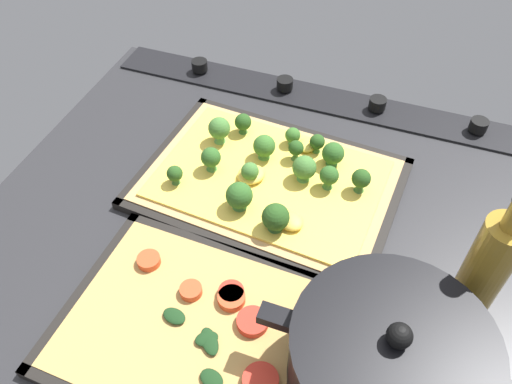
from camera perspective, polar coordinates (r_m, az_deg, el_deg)
The scene contains 8 objects.
ground_plane at distance 68.47cm, azimuth 1.22°, elevation -6.65°, with size 79.60×71.08×3.00cm, color #28282B.
stove_control_panel at distance 89.02cm, azimuth 8.14°, elevation 10.17°, with size 76.41×7.00×2.60cm.
baking_tray_front at distance 73.67cm, azimuth 1.43°, elevation 0.82°, with size 37.61×28.20×1.30cm.
broccoli_pizza at distance 72.53cm, azimuth 1.56°, elevation 1.70°, with size 35.04×25.62×5.60cm.
baking_tray_back at distance 60.81cm, azimuth -6.59°, elevation -14.99°, with size 31.52×24.51×1.30cm.
veggie_pizza_back at distance 60.21cm, azimuth -6.30°, elevation -14.63°, with size 29.05×22.03×1.90cm.
cooking_pot at distance 54.63cm, azimuth 14.17°, elevation -18.24°, with size 26.34×19.52×13.11cm.
oil_bottle at distance 59.57cm, azimuth 24.01°, elevation -7.96°, with size 4.57×4.57×21.14cm.
Camera 1 is at (-12.27, 37.99, 54.12)cm, focal length 36.13 mm.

